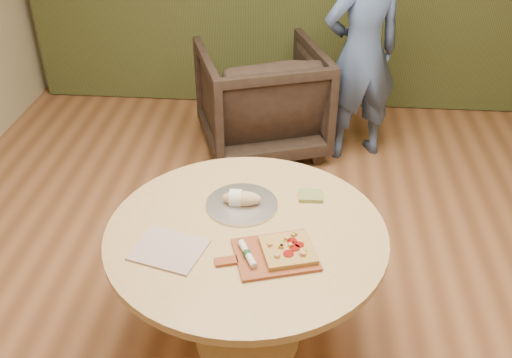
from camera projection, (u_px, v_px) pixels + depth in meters
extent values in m
cube|color=#98603D|center=(274.00, 329.00, 3.15)|extent=(5.00, 6.00, 0.02)
cylinder|color=tan|center=(247.00, 337.00, 3.07)|extent=(0.55, 0.55, 0.03)
cylinder|color=tan|center=(247.00, 291.00, 2.88)|extent=(0.13, 0.13, 0.68)
cylinder|color=tan|center=(246.00, 233.00, 2.68)|extent=(1.32, 1.32, 0.04)
cube|color=brown|center=(275.00, 255.00, 2.51)|extent=(0.42, 0.37, 0.01)
cube|color=brown|center=(226.00, 261.00, 2.47)|extent=(0.11, 0.08, 0.01)
cube|color=tan|center=(288.00, 250.00, 2.51)|extent=(0.27, 0.27, 0.02)
cylinder|color=maroon|center=(299.00, 245.00, 2.52)|extent=(0.04, 0.04, 0.00)
cylinder|color=maroon|center=(295.00, 248.00, 2.50)|extent=(0.05, 0.05, 0.00)
cylinder|color=maroon|center=(288.00, 254.00, 2.46)|extent=(0.05, 0.05, 0.00)
cylinder|color=maroon|center=(292.00, 241.00, 2.54)|extent=(0.05, 0.05, 0.00)
cube|color=#D8A251|center=(270.00, 244.00, 2.51)|extent=(0.03, 0.03, 0.01)
cube|color=#D8A251|center=(295.00, 234.00, 2.57)|extent=(0.02, 0.02, 0.01)
cube|color=#D8A251|center=(293.00, 235.00, 2.57)|extent=(0.02, 0.02, 0.01)
cube|color=#D8A251|center=(290.00, 245.00, 2.51)|extent=(0.02, 0.02, 0.01)
cube|color=#D8A251|center=(287.00, 238.00, 2.55)|extent=(0.03, 0.03, 0.01)
cube|color=#D8A251|center=(282.00, 246.00, 2.50)|extent=(0.02, 0.02, 0.01)
cube|color=#D8A251|center=(303.00, 254.00, 2.46)|extent=(0.03, 0.03, 0.01)
cube|color=#D8A251|center=(277.00, 256.00, 2.45)|extent=(0.03, 0.03, 0.01)
cube|color=#D8A251|center=(281.00, 246.00, 2.50)|extent=(0.02, 0.02, 0.01)
cube|color=#2F7121|center=(306.00, 251.00, 2.48)|extent=(0.01, 0.01, 0.00)
cube|color=#2F7121|center=(290.00, 250.00, 2.49)|extent=(0.01, 0.01, 0.00)
cube|color=#2F7121|center=(304.00, 256.00, 2.45)|extent=(0.01, 0.01, 0.00)
cube|color=#2F7121|center=(284.00, 241.00, 2.54)|extent=(0.01, 0.01, 0.00)
cube|color=#2F7121|center=(286.00, 256.00, 2.45)|extent=(0.01, 0.01, 0.00)
cube|color=#8D4661|center=(288.00, 239.00, 2.55)|extent=(0.01, 0.03, 0.00)
cube|color=#8D4661|center=(292.00, 244.00, 2.52)|extent=(0.02, 0.03, 0.00)
cube|color=#8D4661|center=(300.00, 255.00, 2.46)|extent=(0.02, 0.03, 0.00)
cylinder|color=silver|center=(247.00, 254.00, 2.48)|extent=(0.10, 0.17, 0.03)
cylinder|color=#194C26|center=(247.00, 254.00, 2.48)|extent=(0.04, 0.04, 0.03)
cube|color=silver|center=(240.00, 241.00, 2.55)|extent=(0.03, 0.04, 0.00)
cube|color=silver|center=(169.00, 250.00, 2.54)|extent=(0.36, 0.32, 0.01)
cylinder|color=silver|center=(242.00, 205.00, 2.83)|extent=(0.35, 0.35, 0.01)
cylinder|color=silver|center=(242.00, 204.00, 2.82)|extent=(0.36, 0.36, 0.02)
ellipsoid|color=#D4B281|center=(242.00, 198.00, 2.80)|extent=(0.19, 0.08, 0.07)
cylinder|color=silver|center=(236.00, 198.00, 2.81)|extent=(0.06, 0.09, 0.09)
cube|color=#5D6C30|center=(311.00, 196.00, 2.88)|extent=(0.12, 0.10, 0.02)
imported|color=black|center=(261.00, 94.00, 4.56)|extent=(1.17, 1.13, 0.96)
imported|color=#405785|center=(362.00, 53.00, 4.27)|extent=(0.73, 0.60, 1.72)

